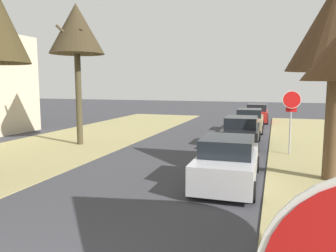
% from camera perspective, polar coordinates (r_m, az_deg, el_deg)
% --- Properties ---
extents(stop_sign_far, '(0.82, 0.59, 2.94)m').
position_cam_1_polar(stop_sign_far, '(15.99, 20.75, 2.85)').
color(stop_sign_far, '#9EA0A5').
rests_on(stop_sign_far, grass_verge_right).
extents(street_tree_left_mid_b, '(2.86, 2.86, 7.39)m').
position_cam_1_polar(street_tree_left_mid_b, '(18.32, -15.72, 15.78)').
color(street_tree_left_mid_b, '#453C28').
rests_on(street_tree_left_mid_b, grass_verge_left).
extents(parked_sedan_silver, '(2.02, 4.44, 1.57)m').
position_cam_1_polar(parked_sedan_silver, '(11.06, 10.41, -6.17)').
color(parked_sedan_silver, '#BCBCC1').
rests_on(parked_sedan_silver, ground).
extents(parked_sedan_black, '(2.02, 4.44, 1.57)m').
position_cam_1_polar(parked_sedan_black, '(17.91, 12.68, -1.08)').
color(parked_sedan_black, black).
rests_on(parked_sedan_black, ground).
extents(parked_sedan_tan, '(2.02, 4.44, 1.57)m').
position_cam_1_polar(parked_sedan_tan, '(23.72, 14.02, 0.90)').
color(parked_sedan_tan, tan).
rests_on(parked_sedan_tan, ground).
extents(parked_sedan_red, '(2.02, 4.44, 1.57)m').
position_cam_1_polar(parked_sedan_red, '(29.58, 15.25, 2.09)').
color(parked_sedan_red, red).
rests_on(parked_sedan_red, ground).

